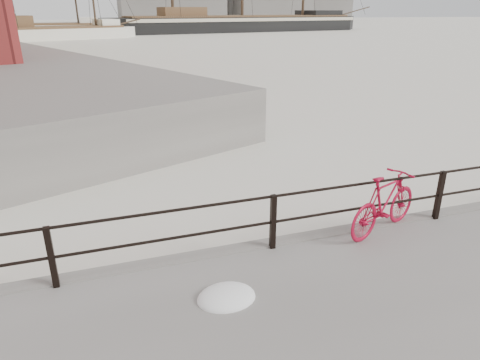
{
  "coord_description": "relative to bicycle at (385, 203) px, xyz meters",
  "views": [
    {
      "loc": [
        -6.11,
        -6.11,
        4.22
      ],
      "look_at": [
        -3.54,
        1.5,
        1.0
      ],
      "focal_mm": 32.0,
      "sensor_mm": 36.0,
      "label": 1
    }
  ],
  "objects": [
    {
      "name": "guardrail",
      "position": [
        1.34,
        0.1,
        -0.08
      ],
      "size": [
        28.0,
        0.1,
        1.0
      ],
      "primitive_type": null,
      "color": "black",
      "rests_on": "promenade"
    },
    {
      "name": "industrial_east",
      "position": [
        79.34,
        150.25,
        6.07
      ],
      "size": [
        20.0,
        16.0,
        14.0
      ],
      "primitive_type": "cube",
      "color": "gray",
      "rests_on": "ground"
    },
    {
      "name": "ground",
      "position": [
        1.34,
        0.25,
        -0.93
      ],
      "size": [
        400.0,
        400.0,
        0.0
      ],
      "primitive_type": "plane",
      "color": "white",
      "rests_on": "ground"
    },
    {
      "name": "schooner_left",
      "position": [
        -8.89,
        65.82,
        -0.93
      ],
      "size": [
        27.78,
        19.02,
        19.21
      ],
      "primitive_type": null,
      "rotation": [
        0.0,
        0.0,
        0.32
      ],
      "color": "white",
      "rests_on": "ground"
    },
    {
      "name": "schooner_mid",
      "position": [
        -12.18,
        77.62,
        -0.93
      ],
      "size": [
        27.03,
        11.88,
        19.47
      ],
      "primitive_type": null,
      "rotation": [
        0.0,
        0.0,
        0.02
      ],
      "color": "white",
      "rests_on": "ground"
    },
    {
      "name": "barque_black",
      "position": [
        24.72,
        80.07,
        -0.93
      ],
      "size": [
        64.94,
        28.54,
        35.34
      ],
      "primitive_type": null,
      "rotation": [
        0.0,
        0.0,
        0.13
      ],
      "color": "black",
      "rests_on": "ground"
    },
    {
      "name": "bicycle",
      "position": [
        0.0,
        0.0,
        0.0
      ],
      "size": [
        1.9,
        0.95,
        1.16
      ],
      "primitive_type": "imported",
      "rotation": [
        0.0,
        0.0,
        0.36
      ],
      "color": "#A90B29",
      "rests_on": "promenade"
    }
  ]
}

